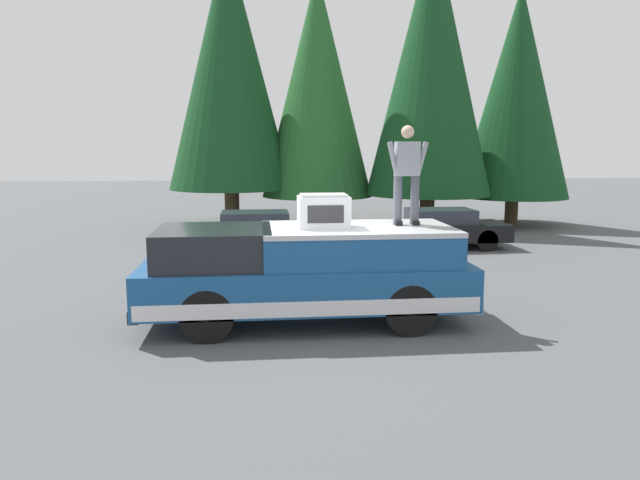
{
  "coord_description": "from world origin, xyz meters",
  "views": [
    {
      "loc": [
        -9.76,
        1.0,
        2.98
      ],
      "look_at": [
        0.67,
        -0.11,
        1.35
      ],
      "focal_mm": 33.72,
      "sensor_mm": 36.0,
      "label": 1
    }
  ],
  "objects": [
    {
      "name": "parked_car_white",
      "position": [
        7.27,
        1.13,
        0.58
      ],
      "size": [
        1.64,
        4.1,
        1.16
      ],
      "color": "white",
      "rests_on": "ground"
    },
    {
      "name": "pickup_truck",
      "position": [
        0.17,
        0.19,
        0.87
      ],
      "size": [
        2.01,
        5.54,
        1.65
      ],
      "color": "navy",
      "rests_on": "ground"
    },
    {
      "name": "conifer_center_left",
      "position": [
        13.04,
        -1.31,
        5.21
      ],
      "size": [
        4.16,
        4.16,
        9.32
      ],
      "color": "#4C3826",
      "rests_on": "ground"
    },
    {
      "name": "person_on_truck_bed",
      "position": [
        0.33,
        -1.56,
        2.55
      ],
      "size": [
        0.29,
        0.72,
        1.69
      ],
      "color": "#4C515B",
      "rests_on": "pickup_truck"
    },
    {
      "name": "conifer_left",
      "position": [
        11.69,
        -5.24,
        5.89
      ],
      "size": [
        4.5,
        4.5,
        10.56
      ],
      "color": "#4C3826",
      "rests_on": "ground"
    },
    {
      "name": "compressor_unit",
      "position": [
        0.09,
        -0.1,
        1.93
      ],
      "size": [
        0.65,
        0.84,
        0.56
      ],
      "color": "silver",
      "rests_on": "pickup_truck"
    },
    {
      "name": "conifer_far_left",
      "position": [
        12.41,
        -8.79,
        4.97
      ],
      "size": [
        4.11,
        4.11,
        8.89
      ],
      "color": "#4C3826",
      "rests_on": "ground"
    },
    {
      "name": "parked_car_black",
      "position": [
        7.44,
        -4.34,
        0.58
      ],
      "size": [
        1.64,
        4.1,
        1.16
      ],
      "color": "black",
      "rests_on": "ground"
    },
    {
      "name": "conifer_center_right",
      "position": [
        13.0,
        1.92,
        5.87
      ],
      "size": [
        4.56,
        4.56,
        10.34
      ],
      "color": "#4C3826",
      "rests_on": "ground"
    },
    {
      "name": "ground_plane",
      "position": [
        0.0,
        0.0,
        0.0
      ],
      "size": [
        90.0,
        90.0,
        0.0
      ],
      "primitive_type": "plane",
      "color": "#4C4F51"
    }
  ]
}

